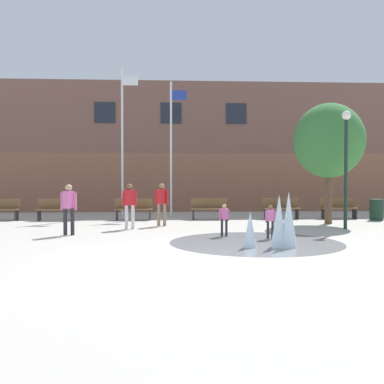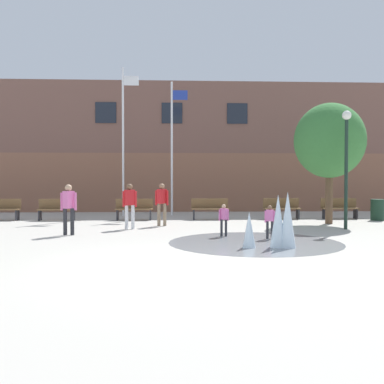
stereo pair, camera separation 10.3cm
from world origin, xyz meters
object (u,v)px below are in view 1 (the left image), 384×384
Objects in this scene: flagpole_right at (172,144)px; lamp_post_right_lane at (346,153)px; park_bench_far_left at (0,209)px; child_in_fountain at (224,218)px; park_bench_under_right_flagpole at (209,208)px; park_bench_far_right at (339,208)px; street_tree_near_building at (329,141)px; park_bench_left_of_flagpoles at (56,209)px; trash_can at (376,210)px; park_bench_near_trashcan at (281,208)px; child_with_pink_shirt at (270,219)px; flagpole_left at (123,137)px; adult_watching at (69,205)px; park_bench_under_left_flagpole at (134,209)px; teen_by_trashcan at (130,203)px; adult_near_bench at (162,201)px.

flagpole_right reaches higher than lamp_post_right_lane.
park_bench_far_left is 10.57m from child_in_fountain.
park_bench_far_right is (5.74, 0.04, 0.00)m from park_bench_under_right_flagpole.
street_tree_near_building is (-1.23, -2.12, 2.77)m from park_bench_far_right.
park_bench_left_of_flagpoles is 0.39× the size of lamp_post_right_lane.
park_bench_left_of_flagpoles is 1.78× the size of trash_can.
park_bench_near_trashcan is 0.34× the size of street_tree_near_building.
park_bench_under_right_flagpole is 1.62× the size of child_with_pink_shirt.
park_bench_far_right is 0.23× the size of flagpole_left.
park_bench_under_right_flagpole is (6.50, 0.17, 0.00)m from park_bench_left_of_flagpoles.
street_tree_near_building reaches higher than adult_watching.
child_with_pink_shirt is (1.28, -0.62, 0.00)m from child_in_fountain.
flagpole_right is (-2.81, 8.45, 2.84)m from child_with_pink_shirt.
flagpole_right reaches higher than child_in_fountain.
flagpole_right is (2.31, 0.00, -0.34)m from flagpole_left.
child_with_pink_shirt is 6.05m from street_tree_near_building.
park_bench_under_left_flagpole is 3.97m from flagpole_left.
park_bench_near_trashcan is (9.68, 0.26, 0.00)m from park_bench_left_of_flagpoles.
park_bench_far_left is 0.23× the size of flagpole_left.
park_bench_left_of_flagpoles is at bearing -155.50° from flagpole_right.
park_bench_under_left_flagpole and park_bench_far_right have the same top height.
adult_watching is at bearing -161.53° from street_tree_near_building.
trash_can is (8.69, -2.82, -2.97)m from flagpole_right.
park_bench_under_left_flagpole and park_bench_under_right_flagpole have the same top height.
child_with_pink_shirt is 0.62× the size of teen_by_trashcan.
park_bench_left_of_flagpoles is 6.13m from flagpole_right.
adult_watching reaches higher than park_bench_left_of_flagpoles.
flagpole_right is at bearing 15.48° from park_bench_far_left.
park_bench_left_of_flagpoles is at bearing -139.21° from flagpole_left.
trash_can is at bearing 165.09° from teen_by_trashcan.
park_bench_far_right is at bearing -11.84° from flagpole_left.
adult_watching is 1.00× the size of adult_near_bench.
teen_by_trashcan is 10.61m from trash_can.
street_tree_near_building is at bearing -14.32° from park_bench_under_left_flagpole.
park_bench_far_left and park_bench_left_of_flagpoles have the same top height.
child_in_fountain reaches higher than park_bench_under_left_flagpole.
adult_near_bench is 5.75m from flagpole_left.
adult_watching is at bearing -107.58° from park_bench_under_left_flagpole.
park_bench_left_of_flagpoles is at bearing -178.46° from park_bench_near_trashcan.
child_in_fountain is (8.83, -5.80, 0.10)m from park_bench_far_left.
park_bench_far_right is 1.01× the size of adult_watching.
park_bench_far_left is at bearing -168.38° from child_in_fountain.
park_bench_left_of_flagpoles is 1.00× the size of park_bench_under_left_flagpole.
park_bench_under_right_flagpole is at bearing -15.02° from adult_watching.
adult_near_bench reaches higher than park_bench_far_left.
lamp_post_right_lane reaches higher than child_with_pink_shirt.
park_bench_under_right_flagpole is 0.25× the size of flagpole_right.
park_bench_far_left is 7.37m from adult_near_bench.
park_bench_left_of_flagpoles and park_bench_near_trashcan have the same top height.
teen_by_trashcan is (-1.11, -1.01, 0.00)m from adult_near_bench.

